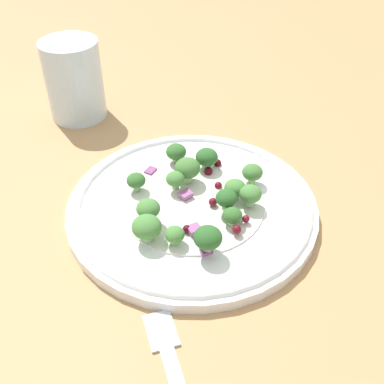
% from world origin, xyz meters
% --- Properties ---
extents(ground_plane, '(1.80, 1.80, 0.02)m').
position_xyz_m(ground_plane, '(0.00, 0.00, -0.01)').
color(ground_plane, tan).
extents(plate, '(0.26, 0.26, 0.02)m').
position_xyz_m(plate, '(0.03, 0.02, 0.01)').
color(plate, white).
rests_on(plate, ground_plane).
extents(dressing_pool, '(0.15, 0.15, 0.00)m').
position_xyz_m(dressing_pool, '(0.03, 0.02, 0.01)').
color(dressing_pool, white).
rests_on(dressing_pool, plate).
extents(broccoli_floret_0, '(0.02, 0.02, 0.02)m').
position_xyz_m(broccoli_floret_0, '(0.06, 0.03, 0.03)').
color(broccoli_floret_0, '#8EB77A').
rests_on(broccoli_floret_0, plate).
extents(broccoli_floret_1, '(0.02, 0.02, 0.02)m').
position_xyz_m(broccoli_floret_1, '(0.05, 0.09, 0.03)').
color(broccoli_floret_1, '#ADD18E').
rests_on(broccoli_floret_1, plate).
extents(broccoli_floret_2, '(0.02, 0.02, 0.02)m').
position_xyz_m(broccoli_floret_2, '(0.08, 0.02, 0.03)').
color(broccoli_floret_2, '#ADD18E').
rests_on(broccoli_floret_2, plate).
extents(broccoli_floret_3, '(0.03, 0.03, 0.03)m').
position_xyz_m(broccoli_floret_3, '(-0.00, 0.05, 0.03)').
color(broccoli_floret_3, '#ADD18E').
rests_on(broccoli_floret_3, plate).
extents(broccoli_floret_4, '(0.02, 0.02, 0.02)m').
position_xyz_m(broccoli_floret_4, '(0.05, -0.03, 0.03)').
color(broccoli_floret_4, '#8EB77A').
rests_on(broccoli_floret_4, plate).
extents(broccoli_floret_5, '(0.02, 0.02, 0.02)m').
position_xyz_m(broccoli_floret_5, '(0.06, 0.06, 0.03)').
color(broccoli_floret_5, '#ADD18E').
rests_on(broccoli_floret_5, plate).
extents(broccoli_floret_6, '(0.02, 0.02, 0.02)m').
position_xyz_m(broccoli_floret_6, '(-0.00, 0.03, 0.03)').
color(broccoli_floret_6, '#8EB77A').
rests_on(broccoli_floret_6, plate).
extents(broccoli_floret_7, '(0.02, 0.02, 0.02)m').
position_xyz_m(broccoli_floret_7, '(-0.03, 0.07, 0.03)').
color(broccoli_floret_7, '#9EC684').
rests_on(broccoli_floret_7, plate).
extents(broccoli_floret_8, '(0.02, 0.02, 0.02)m').
position_xyz_m(broccoli_floret_8, '(0.02, -0.03, 0.03)').
color(broccoli_floret_8, '#9EC684').
rests_on(broccoli_floret_8, plate).
extents(broccoli_floret_9, '(0.02, 0.02, 0.02)m').
position_xyz_m(broccoli_floret_9, '(-0.03, -0.00, 0.03)').
color(broccoli_floret_9, '#8EB77A').
rests_on(broccoli_floret_9, plate).
extents(broccoli_floret_10, '(0.03, 0.03, 0.03)m').
position_xyz_m(broccoli_floret_10, '(0.08, -0.02, 0.03)').
color(broccoli_floret_10, '#8EB77A').
rests_on(broccoli_floret_10, plate).
extents(broccoli_floret_11, '(0.03, 0.03, 0.03)m').
position_xyz_m(broccoli_floret_11, '(0.03, -0.05, 0.03)').
color(broccoli_floret_11, '#8EB77A').
rests_on(broccoli_floret_11, plate).
extents(broccoli_floret_12, '(0.02, 0.02, 0.02)m').
position_xyz_m(broccoli_floret_12, '(0.08, 0.06, 0.03)').
color(broccoli_floret_12, '#8EB77A').
rests_on(broccoli_floret_12, plate).
extents(broccoli_floret_13, '(0.03, 0.03, 0.03)m').
position_xyz_m(broccoli_floret_13, '(0.00, 0.08, 0.03)').
color(broccoli_floret_13, '#8EB77A').
rests_on(broccoli_floret_13, plate).
extents(cranberry_0, '(0.01, 0.01, 0.01)m').
position_xyz_m(cranberry_0, '(0.05, 0.03, 0.02)').
color(cranberry_0, maroon).
rests_on(cranberry_0, plate).
extents(cranberry_1, '(0.01, 0.01, 0.01)m').
position_xyz_m(cranberry_1, '(0.09, 0.03, 0.02)').
color(cranberry_1, maroon).
rests_on(cranberry_1, plate).
extents(cranberry_2, '(0.01, 0.01, 0.01)m').
position_xyz_m(cranberry_2, '(0.03, 0.06, 0.02)').
color(cranberry_2, maroon).
rests_on(cranberry_2, plate).
extents(cranberry_3, '(0.01, 0.01, 0.01)m').
position_xyz_m(cranberry_3, '(0.05, -0.01, 0.02)').
color(cranberry_3, '#4C0A14').
rests_on(cranberry_3, plate).
extents(cranberry_4, '(0.01, 0.01, 0.01)m').
position_xyz_m(cranberry_4, '(0.01, 0.07, 0.02)').
color(cranberry_4, '#4C0A14').
rests_on(cranberry_4, plate).
extents(cranberry_5, '(0.01, 0.01, 0.01)m').
position_xyz_m(cranberry_5, '(0.01, 0.09, 0.02)').
color(cranberry_5, '#4C0A14').
rests_on(cranberry_5, plate).
extents(cranberry_6, '(0.01, 0.01, 0.01)m').
position_xyz_m(cranberry_6, '(0.09, 0.02, 0.02)').
color(cranberry_6, maroon).
rests_on(cranberry_6, plate).
extents(onion_bit_0, '(0.02, 0.02, 0.00)m').
position_xyz_m(onion_bit_0, '(-0.02, 0.06, 0.02)').
color(onion_bit_0, '#934C84').
rests_on(onion_bit_0, plate).
extents(onion_bit_1, '(0.01, 0.02, 0.00)m').
position_xyz_m(onion_bit_1, '(0.02, 0.03, 0.02)').
color(onion_bit_1, '#A35B93').
rests_on(onion_bit_1, plate).
extents(onion_bit_2, '(0.02, 0.02, 0.00)m').
position_xyz_m(onion_bit_2, '(0.07, 0.03, 0.02)').
color(onion_bit_2, '#A35B93').
rests_on(onion_bit_2, plate).
extents(onion_bit_3, '(0.01, 0.01, 0.00)m').
position_xyz_m(onion_bit_3, '(-0.05, 0.03, 0.01)').
color(onion_bit_3, '#934C84').
rests_on(onion_bit_3, plate).
extents(onion_bit_4, '(0.01, 0.01, 0.00)m').
position_xyz_m(onion_bit_4, '(0.08, -0.02, 0.02)').
color(onion_bit_4, '#843D75').
rests_on(onion_bit_4, plate).
extents(onion_bit_5, '(0.02, 0.02, 0.01)m').
position_xyz_m(onion_bit_5, '(0.06, -0.01, 0.02)').
color(onion_bit_5, '#A35B93').
rests_on(onion_bit_5, plate).
extents(water_glass, '(0.08, 0.08, 0.11)m').
position_xyz_m(water_glass, '(-0.23, 0.08, 0.05)').
color(water_glass, silver).
rests_on(water_glass, ground_plane).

